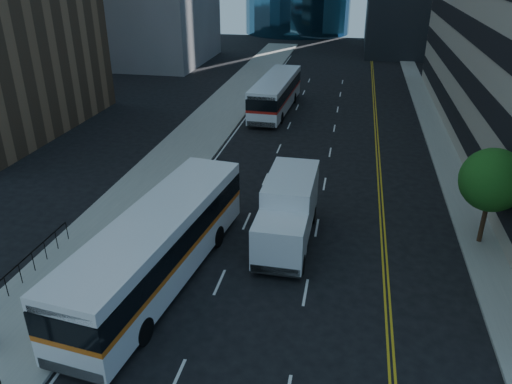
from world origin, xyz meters
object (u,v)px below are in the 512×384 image
street_tree (492,180)px  bus_front (159,245)px  bus_rear (276,93)px  box_truck (288,211)px

street_tree → bus_front: street_tree is taller
street_tree → bus_front: bearing=-157.5°
street_tree → bus_rear: 26.60m
box_truck → bus_front: bearing=-138.4°
street_tree → bus_front: (-15.19, -6.29, -1.75)m
bus_rear → box_truck: box_truck is taller
bus_rear → box_truck: size_ratio=1.77×
street_tree → bus_rear: (-14.41, 22.29, -1.87)m
bus_front → box_truck: size_ratio=1.91×
street_tree → bus_rear: street_tree is taller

